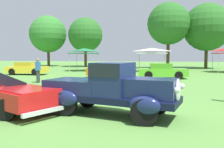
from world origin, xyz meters
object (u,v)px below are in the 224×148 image
(feature_pickup_truck, at_px, (111,88))
(neighbor_convertible, at_px, (9,94))
(show_car_orange, at_px, (110,71))
(canopy_tent_center_field, at_px, (152,50))
(show_car_lime, at_px, (162,71))
(show_car_yellow, at_px, (27,69))
(canopy_tent_left_field, at_px, (84,51))
(spectator_between_cars, at_px, (38,70))

(feature_pickup_truck, height_order, neighbor_convertible, feature_pickup_truck)
(show_car_orange, bearing_deg, neighbor_convertible, -96.59)
(canopy_tent_center_field, bearing_deg, show_car_orange, -113.52)
(show_car_lime, relative_size, canopy_tent_center_field, 1.19)
(show_car_orange, distance_m, show_car_lime, 4.34)
(show_car_orange, xyz_separation_m, show_car_lime, (4.34, 0.04, 0.00))
(show_car_yellow, distance_m, canopy_tent_center_field, 13.69)
(canopy_tent_left_field, distance_m, canopy_tent_center_field, 7.96)
(feature_pickup_truck, distance_m, canopy_tent_center_field, 20.54)
(show_car_lime, bearing_deg, feature_pickup_truck, -99.46)
(show_car_lime, xyz_separation_m, spectator_between_cars, (-8.62, -4.61, 0.31))
(show_car_lime, height_order, canopy_tent_left_field, canopy_tent_left_field)
(feature_pickup_truck, xyz_separation_m, canopy_tent_center_field, (1.21, 20.45, 1.56))
(show_car_orange, relative_size, show_car_lime, 1.02)
(neighbor_convertible, distance_m, canopy_tent_left_field, 20.44)
(feature_pickup_truck, xyz_separation_m, show_car_orange, (-2.24, 12.53, -0.27))
(show_car_yellow, xyz_separation_m, show_car_lime, (12.86, -1.51, 0.00))
(feature_pickup_truck, height_order, show_car_orange, feature_pickup_truck)
(feature_pickup_truck, relative_size, show_car_yellow, 1.19)
(show_car_orange, height_order, spectator_between_cars, spectator_between_cars)
(canopy_tent_left_field, bearing_deg, show_car_lime, -40.83)
(canopy_tent_left_field, bearing_deg, show_car_orange, -59.61)
(neighbor_convertible, bearing_deg, canopy_tent_center_field, 76.51)
(neighbor_convertible, height_order, show_car_yellow, neighbor_convertible)
(feature_pickup_truck, xyz_separation_m, show_car_lime, (2.10, 12.57, -0.27))
(neighbor_convertible, bearing_deg, show_car_lime, 65.19)
(feature_pickup_truck, height_order, show_car_yellow, feature_pickup_truck)
(neighbor_convertible, relative_size, canopy_tent_center_field, 1.45)
(feature_pickup_truck, height_order, canopy_tent_center_field, canopy_tent_center_field)
(feature_pickup_truck, distance_m, show_car_yellow, 17.73)
(neighbor_convertible, distance_m, show_car_yellow, 15.69)
(spectator_between_cars, bearing_deg, feature_pickup_truck, -50.67)
(spectator_between_cars, xyz_separation_m, canopy_tent_center_field, (7.73, 12.49, 1.51))
(show_car_yellow, xyz_separation_m, canopy_tent_left_field, (4.02, 6.13, 1.82))
(feature_pickup_truck, relative_size, canopy_tent_left_field, 1.52)
(show_car_lime, distance_m, canopy_tent_left_field, 11.82)
(neighbor_convertible, relative_size, show_car_lime, 1.21)
(show_car_orange, relative_size, spectator_between_cars, 2.42)
(neighbor_convertible, xyz_separation_m, show_car_yellow, (-7.09, 14.00, 0.02))
(feature_pickup_truck, relative_size, show_car_orange, 1.14)
(neighbor_convertible, height_order, canopy_tent_center_field, canopy_tent_center_field)
(spectator_between_cars, height_order, canopy_tent_left_field, canopy_tent_left_field)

